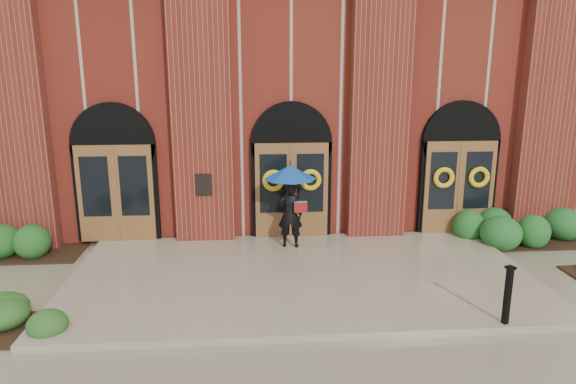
{
  "coord_description": "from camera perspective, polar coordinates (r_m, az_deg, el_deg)",
  "views": [
    {
      "loc": [
        -1.08,
        -10.27,
        4.56
      ],
      "look_at": [
        -0.23,
        1.0,
        1.78
      ],
      "focal_mm": 32.0,
      "sensor_mm": 36.0,
      "label": 1
    }
  ],
  "objects": [
    {
      "name": "hedge_front_left",
      "position": [
        10.42,
        -27.23,
        -12.36
      ],
      "size": [
        1.33,
        1.14,
        0.47
      ],
      "primitive_type": "ellipsoid",
      "color": "#26511B",
      "rests_on": "ground"
    },
    {
      "name": "man_with_umbrella",
      "position": [
        12.56,
        0.25,
        0.19
      ],
      "size": [
        1.5,
        1.5,
        2.08
      ],
      "rotation": [
        0.0,
        0.0,
        2.97
      ],
      "color": "black",
      "rests_on": "landing"
    },
    {
      "name": "hedge_wall_left",
      "position": [
        14.42,
        -28.48,
        -4.7
      ],
      "size": [
        3.09,
        1.23,
        0.79
      ],
      "primitive_type": "ellipsoid",
      "color": "#1D501A",
      "rests_on": "ground"
    },
    {
      "name": "ground",
      "position": [
        11.29,
        1.55,
        -10.02
      ],
      "size": [
        90.0,
        90.0,
        0.0
      ],
      "primitive_type": "plane",
      "color": "gray",
      "rests_on": "ground"
    },
    {
      "name": "landing",
      "position": [
        11.39,
        1.47,
        -9.37
      ],
      "size": [
        10.0,
        5.3,
        0.15
      ],
      "primitive_type": "cube",
      "color": "tan",
      "rests_on": "ground"
    },
    {
      "name": "church_building",
      "position": [
        19.11,
        -1.12,
        10.64
      ],
      "size": [
        16.2,
        12.53,
        7.0
      ],
      "color": "maroon",
      "rests_on": "ground"
    },
    {
      "name": "hedge_wall_right",
      "position": [
        14.91,
        24.14,
        -3.58
      ],
      "size": [
        3.2,
        1.28,
        0.82
      ],
      "primitive_type": "ellipsoid",
      "color": "#1E5720",
      "rests_on": "ground"
    },
    {
      "name": "metal_post",
      "position": [
        9.86,
        23.23,
        -10.36
      ],
      "size": [
        0.19,
        0.19,
        1.07
      ],
      "rotation": [
        0.0,
        0.0,
        0.37
      ],
      "color": "black",
      "rests_on": "landing"
    }
  ]
}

